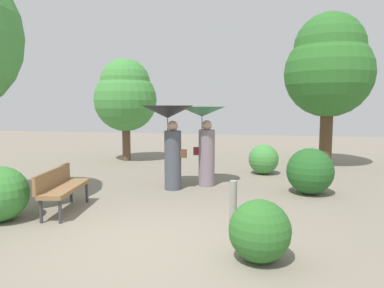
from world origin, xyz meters
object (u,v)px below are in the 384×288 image
(park_bench, at_px, (61,186))
(tree_near_right, at_px, (329,66))
(person_right, at_px, (204,131))
(person_left, at_px, (169,128))
(tree_near_left, at_px, (125,95))
(path_marker_post, at_px, (233,207))

(park_bench, xyz_separation_m, tree_near_right, (5.76, 6.53, 2.82))
(person_right, distance_m, tree_near_right, 5.47)
(park_bench, bearing_deg, person_right, -48.66)
(person_left, relative_size, tree_near_left, 0.55)
(person_left, bearing_deg, person_right, -54.58)
(person_left, xyz_separation_m, tree_near_left, (-2.80, 4.03, 0.93))
(tree_near_right, relative_size, path_marker_post, 5.98)
(person_left, height_order, person_right, person_left)
(person_left, distance_m, tree_near_left, 4.99)
(person_right, height_order, path_marker_post, person_right)
(tree_near_right, bearing_deg, park_bench, -131.42)
(person_right, relative_size, tree_near_left, 0.54)
(tree_near_right, bearing_deg, tree_near_left, -177.74)
(person_left, relative_size, tree_near_right, 0.40)
(person_left, bearing_deg, park_bench, 144.51)
(tree_near_left, bearing_deg, tree_near_right, 2.26)
(tree_near_left, xyz_separation_m, tree_near_right, (7.03, 0.28, 0.92))
(person_right, relative_size, path_marker_post, 2.38)
(person_right, height_order, tree_near_right, tree_near_right)
(park_bench, height_order, path_marker_post, path_marker_post)
(person_left, relative_size, path_marker_post, 2.41)
(park_bench, xyz_separation_m, tree_near_left, (-1.27, 6.25, 1.91))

